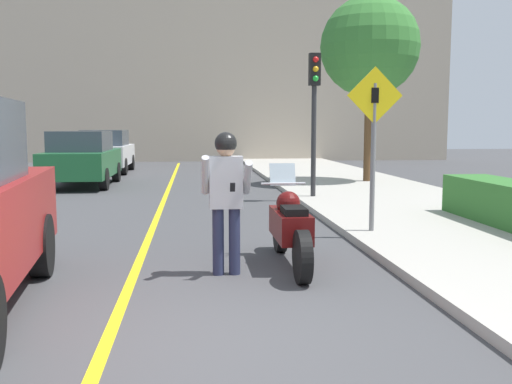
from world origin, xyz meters
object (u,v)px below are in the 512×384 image
at_px(crossing_sign, 374,133).
at_px(traffic_light, 314,97).
at_px(parked_car_white, 106,151).
at_px(motorcycle, 290,227).
at_px(person_biker, 226,188).
at_px(street_tree, 370,47).
at_px(parked_car_green, 82,158).

bearing_deg(crossing_sign, traffic_light, 89.79).
xyz_separation_m(traffic_light, parked_car_white, (-6.35, 9.49, -1.66)).
relative_size(motorcycle, traffic_light, 0.68).
distance_m(person_biker, traffic_light, 7.32).
distance_m(motorcycle, street_tree, 11.53).
bearing_deg(crossing_sign, street_tree, 73.30).
distance_m(crossing_sign, street_tree, 9.11).
relative_size(parked_car_green, parked_car_white, 1.00).
relative_size(traffic_light, street_tree, 0.61).
bearing_deg(person_biker, parked_car_white, 103.33).
bearing_deg(street_tree, person_biker, -115.60).
height_order(traffic_light, parked_car_green, traffic_light).
bearing_deg(person_biker, parked_car_green, 108.94).
height_order(street_tree, parked_car_green, street_tree).
bearing_deg(parked_car_white, person_biker, -76.67).
xyz_separation_m(motorcycle, parked_car_green, (-4.62, 10.64, 0.35)).
bearing_deg(parked_car_white, street_tree, -33.12).
bearing_deg(parked_car_white, parked_car_green, -89.25).
height_order(motorcycle, person_biker, person_biker).
bearing_deg(motorcycle, parked_car_white, 106.49).
xyz_separation_m(person_biker, traffic_light, (2.50, 6.73, 1.44)).
bearing_deg(traffic_light, parked_car_green, 145.77).
relative_size(street_tree, parked_car_green, 1.34).
bearing_deg(crossing_sign, parked_car_white, 114.09).
distance_m(person_biker, street_tree, 12.01).
distance_m(person_biker, crossing_sign, 3.29).
xyz_separation_m(person_biker, crossing_sign, (2.49, 2.06, 0.64)).
bearing_deg(parked_car_green, parked_car_white, 90.75).
height_order(street_tree, parked_car_white, street_tree).
xyz_separation_m(motorcycle, street_tree, (4.15, 10.08, 3.73)).
xyz_separation_m(person_biker, parked_car_white, (-3.84, 16.22, -0.22)).
bearing_deg(street_tree, parked_car_green, 176.38).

